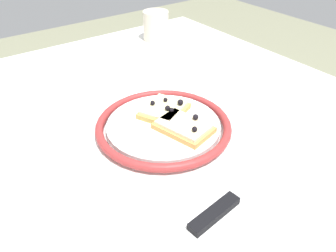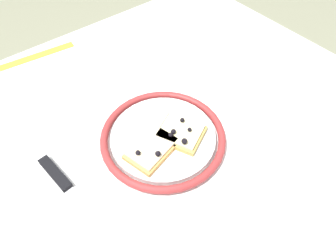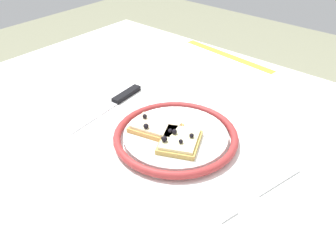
{
  "view_description": "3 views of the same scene",
  "coord_description": "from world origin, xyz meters",
  "px_view_note": "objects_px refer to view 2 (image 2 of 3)",
  "views": [
    {
      "loc": [
        0.37,
        -0.3,
        1.13
      ],
      "look_at": [
        -0.04,
        0.0,
        0.77
      ],
      "focal_mm": 35.71,
      "sensor_mm": 36.0,
      "label": 1
    },
    {
      "loc": [
        0.17,
        0.29,
        1.25
      ],
      "look_at": [
        -0.06,
        -0.0,
        0.79
      ],
      "focal_mm": 31.74,
      "sensor_mm": 36.0,
      "label": 2
    },
    {
      "loc": [
        -0.42,
        0.46,
        1.2
      ],
      "look_at": [
        -0.04,
        0.01,
        0.79
      ],
      "focal_mm": 38.56,
      "sensor_mm": 36.0,
      "label": 3
    }
  ],
  "objects_px": {
    "plate": "(164,138)",
    "dining_table": "(146,173)",
    "measuring_tape": "(14,64)",
    "pizza_slice_near": "(152,148)",
    "pizza_slice_far": "(180,133)",
    "fork": "(240,101)",
    "knife": "(65,185)"
  },
  "relations": [
    {
      "from": "fork",
      "to": "measuring_tape",
      "type": "bearing_deg",
      "value": -52.19
    },
    {
      "from": "pizza_slice_near",
      "to": "fork",
      "type": "bearing_deg",
      "value": 178.26
    },
    {
      "from": "plate",
      "to": "fork",
      "type": "distance_m",
      "value": 0.21
    },
    {
      "from": "plate",
      "to": "knife",
      "type": "distance_m",
      "value": 0.21
    },
    {
      "from": "plate",
      "to": "pizza_slice_far",
      "type": "distance_m",
      "value": 0.04
    },
    {
      "from": "pizza_slice_near",
      "to": "plate",
      "type": "bearing_deg",
      "value": -162.53
    },
    {
      "from": "pizza_slice_near",
      "to": "dining_table",
      "type": "bearing_deg",
      "value": -63.12
    },
    {
      "from": "pizza_slice_near",
      "to": "pizza_slice_far",
      "type": "bearing_deg",
      "value": 175.69
    },
    {
      "from": "plate",
      "to": "knife",
      "type": "height_order",
      "value": "plate"
    },
    {
      "from": "pizza_slice_far",
      "to": "measuring_tape",
      "type": "distance_m",
      "value": 0.49
    },
    {
      "from": "dining_table",
      "to": "pizza_slice_near",
      "type": "bearing_deg",
      "value": 116.88
    },
    {
      "from": "dining_table",
      "to": "fork",
      "type": "bearing_deg",
      "value": 174.52
    },
    {
      "from": "knife",
      "to": "measuring_tape",
      "type": "height_order",
      "value": "knife"
    },
    {
      "from": "pizza_slice_far",
      "to": "fork",
      "type": "height_order",
      "value": "pizza_slice_far"
    },
    {
      "from": "plate",
      "to": "pizza_slice_far",
      "type": "bearing_deg",
      "value": 147.28
    },
    {
      "from": "measuring_tape",
      "to": "plate",
      "type": "bearing_deg",
      "value": 115.17
    },
    {
      "from": "measuring_tape",
      "to": "pizza_slice_near",
      "type": "bearing_deg",
      "value": 110.0
    },
    {
      "from": "knife",
      "to": "fork",
      "type": "distance_m",
      "value": 0.42
    },
    {
      "from": "fork",
      "to": "knife",
      "type": "bearing_deg",
      "value": -7.53
    },
    {
      "from": "pizza_slice_near",
      "to": "fork",
      "type": "distance_m",
      "value": 0.25
    },
    {
      "from": "knife",
      "to": "measuring_tape",
      "type": "xyz_separation_m",
      "value": [
        -0.05,
        -0.41,
        -0.0
      ]
    },
    {
      "from": "plate",
      "to": "dining_table",
      "type": "bearing_deg",
      "value": -5.12
    },
    {
      "from": "knife",
      "to": "pizza_slice_near",
      "type": "bearing_deg",
      "value": 164.19
    },
    {
      "from": "measuring_tape",
      "to": "pizza_slice_far",
      "type": "bearing_deg",
      "value": 117.54
    },
    {
      "from": "pizza_slice_far",
      "to": "measuring_tape",
      "type": "relative_size",
      "value": 0.35
    },
    {
      "from": "fork",
      "to": "pizza_slice_near",
      "type": "bearing_deg",
      "value": -1.74
    },
    {
      "from": "plate",
      "to": "knife",
      "type": "relative_size",
      "value": 1.07
    },
    {
      "from": "fork",
      "to": "measuring_tape",
      "type": "distance_m",
      "value": 0.58
    },
    {
      "from": "dining_table",
      "to": "measuring_tape",
      "type": "distance_m",
      "value": 0.46
    },
    {
      "from": "dining_table",
      "to": "measuring_tape",
      "type": "relative_size",
      "value": 3.65
    },
    {
      "from": "knife",
      "to": "fork",
      "type": "relative_size",
      "value": 1.21
    },
    {
      "from": "pizza_slice_near",
      "to": "measuring_tape",
      "type": "bearing_deg",
      "value": -76.22
    }
  ]
}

